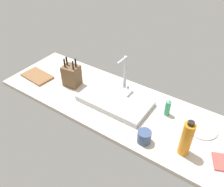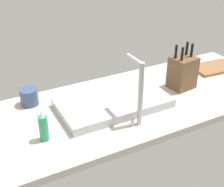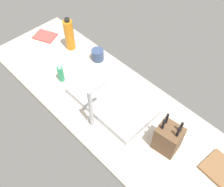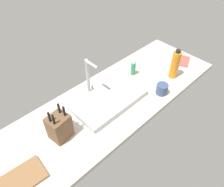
{
  "view_description": "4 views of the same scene",
  "coord_description": "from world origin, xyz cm",
  "px_view_note": "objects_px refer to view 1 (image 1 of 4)",
  "views": [
    {
      "loc": [
        73.12,
        -114.52,
        121.05
      ],
      "look_at": [
        -3.06,
        -2.39,
        13.48
      ],
      "focal_mm": 36.92,
      "sensor_mm": 36.0,
      "label": 1
    },
    {
      "loc": [
        60.65,
        117.55,
        86.03
      ],
      "look_at": [
        0.57,
        3.14,
        13.11
      ],
      "focal_mm": 49.45,
      "sensor_mm": 36.0,
      "label": 2
    },
    {
      "loc": [
        -73.59,
        69.48,
        135.7
      ],
      "look_at": [
        -0.7,
        -1.66,
        11.14
      ],
      "focal_mm": 41.17,
      "sensor_mm": 36.0,
      "label": 3
    },
    {
      "loc": [
        -80.73,
        -84.8,
        122.67
      ],
      "look_at": [
        1.65,
        0.08,
        10.15
      ],
      "focal_mm": 34.96,
      "sensor_mm": 36.0,
      "label": 4
    }
  ],
  "objects_px": {
    "faucet": "(125,72)",
    "knife_block": "(72,76)",
    "soap_bottle": "(168,108)",
    "water_bottle": "(186,139)",
    "sink_basin": "(115,100)",
    "coffee_mug": "(144,137)",
    "cutting_board": "(37,76)",
    "dinner_plate": "(202,128)"
  },
  "relations": [
    {
      "from": "knife_block",
      "to": "soap_bottle",
      "type": "xyz_separation_m",
      "value": [
        0.82,
        0.11,
        -0.03
      ]
    },
    {
      "from": "faucet",
      "to": "water_bottle",
      "type": "bearing_deg",
      "value": -27.75
    },
    {
      "from": "sink_basin",
      "to": "dinner_plate",
      "type": "xyz_separation_m",
      "value": [
        0.65,
        0.1,
        -0.02
      ]
    },
    {
      "from": "water_bottle",
      "to": "faucet",
      "type": "bearing_deg",
      "value": 152.25
    },
    {
      "from": "faucet",
      "to": "soap_bottle",
      "type": "bearing_deg",
      "value": -10.6
    },
    {
      "from": "faucet",
      "to": "soap_bottle",
      "type": "xyz_separation_m",
      "value": [
        0.42,
        -0.08,
        -0.11
      ]
    },
    {
      "from": "faucet",
      "to": "knife_block",
      "type": "bearing_deg",
      "value": -155.17
    },
    {
      "from": "knife_block",
      "to": "dinner_plate",
      "type": "relative_size",
      "value": 1.22
    },
    {
      "from": "sink_basin",
      "to": "soap_bottle",
      "type": "distance_m",
      "value": 0.4
    },
    {
      "from": "soap_bottle",
      "to": "cutting_board",
      "type": "bearing_deg",
      "value": -170.12
    },
    {
      "from": "knife_block",
      "to": "coffee_mug",
      "type": "height_order",
      "value": "knife_block"
    },
    {
      "from": "dinner_plate",
      "to": "soap_bottle",
      "type": "bearing_deg",
      "value": 179.99
    },
    {
      "from": "sink_basin",
      "to": "coffee_mug",
      "type": "distance_m",
      "value": 0.43
    },
    {
      "from": "sink_basin",
      "to": "cutting_board",
      "type": "bearing_deg",
      "value": -172.64
    },
    {
      "from": "knife_block",
      "to": "cutting_board",
      "type": "distance_m",
      "value": 0.36
    },
    {
      "from": "cutting_board",
      "to": "knife_block",
      "type": "bearing_deg",
      "value": 15.47
    },
    {
      "from": "water_bottle",
      "to": "dinner_plate",
      "type": "bearing_deg",
      "value": 80.89
    },
    {
      "from": "cutting_board",
      "to": "sink_basin",
      "type": "bearing_deg",
      "value": 7.36
    },
    {
      "from": "cutting_board",
      "to": "soap_bottle",
      "type": "distance_m",
      "value": 1.18
    },
    {
      "from": "knife_block",
      "to": "coffee_mug",
      "type": "distance_m",
      "value": 0.83
    },
    {
      "from": "knife_block",
      "to": "water_bottle",
      "type": "distance_m",
      "value": 1.06
    },
    {
      "from": "sink_basin",
      "to": "water_bottle",
      "type": "relative_size",
      "value": 2.1
    },
    {
      "from": "faucet",
      "to": "knife_block",
      "type": "relative_size",
      "value": 1.22
    },
    {
      "from": "knife_block",
      "to": "dinner_plate",
      "type": "height_order",
      "value": "knife_block"
    },
    {
      "from": "sink_basin",
      "to": "soap_bottle",
      "type": "bearing_deg",
      "value": 14.81
    },
    {
      "from": "sink_basin",
      "to": "coffee_mug",
      "type": "bearing_deg",
      "value": -30.58
    },
    {
      "from": "faucet",
      "to": "dinner_plate",
      "type": "height_order",
      "value": "faucet"
    },
    {
      "from": "faucet",
      "to": "coffee_mug",
      "type": "xyz_separation_m",
      "value": [
        0.4,
        -0.4,
        -0.13
      ]
    },
    {
      "from": "knife_block",
      "to": "cutting_board",
      "type": "relative_size",
      "value": 0.93
    },
    {
      "from": "soap_bottle",
      "to": "water_bottle",
      "type": "distance_m",
      "value": 0.35
    },
    {
      "from": "sink_basin",
      "to": "water_bottle",
      "type": "xyz_separation_m",
      "value": [
        0.61,
        -0.16,
        0.1
      ]
    },
    {
      "from": "sink_basin",
      "to": "faucet",
      "type": "height_order",
      "value": "faucet"
    },
    {
      "from": "cutting_board",
      "to": "dinner_plate",
      "type": "xyz_separation_m",
      "value": [
        1.43,
        0.2,
        -0.0
      ]
    },
    {
      "from": "faucet",
      "to": "coffee_mug",
      "type": "relative_size",
      "value": 3.44
    },
    {
      "from": "sink_basin",
      "to": "coffee_mug",
      "type": "relative_size",
      "value": 6.13
    },
    {
      "from": "water_bottle",
      "to": "cutting_board",
      "type": "bearing_deg",
      "value": 177.68
    },
    {
      "from": "coffee_mug",
      "to": "soap_bottle",
      "type": "bearing_deg",
      "value": 86.55
    },
    {
      "from": "knife_block",
      "to": "sink_basin",
      "type": "bearing_deg",
      "value": -6.59
    },
    {
      "from": "faucet",
      "to": "dinner_plate",
      "type": "relative_size",
      "value": 1.49
    },
    {
      "from": "soap_bottle",
      "to": "sink_basin",
      "type": "bearing_deg",
      "value": -165.19
    },
    {
      "from": "cutting_board",
      "to": "water_bottle",
      "type": "xyz_separation_m",
      "value": [
        1.39,
        -0.06,
        0.12
      ]
    },
    {
      "from": "cutting_board",
      "to": "soap_bottle",
      "type": "bearing_deg",
      "value": 9.88
    }
  ]
}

